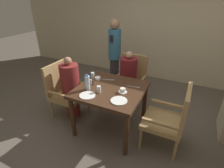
{
  "coord_description": "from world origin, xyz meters",
  "views": [
    {
      "loc": [
        1.03,
        -2.1,
        2.05
      ],
      "look_at": [
        0.0,
        0.05,
        0.81
      ],
      "focal_mm": 28.0,
      "sensor_mm": 36.0,
      "label": 1
    }
  ],
  "objects_px": {
    "chair_right_side": "(170,118)",
    "plate_main_left": "(119,101)",
    "standing_host": "(115,54)",
    "teacup_with_saucer": "(123,91)",
    "diner_in_far_chair": "(128,79)",
    "chair_left_side": "(64,89)",
    "diner_in_left_chair": "(71,87)",
    "plate_main_right": "(87,95)",
    "glass_tall_near": "(99,89)",
    "bowl_small": "(98,78)",
    "chair_far_side": "(131,79)",
    "water_bottle": "(87,83)",
    "glass_tall_mid": "(93,75)"
  },
  "relations": [
    {
      "from": "chair_far_side",
      "to": "plate_main_left",
      "type": "bearing_deg",
      "value": -77.75
    },
    {
      "from": "diner_in_left_chair",
      "to": "standing_host",
      "type": "height_order",
      "value": "standing_host"
    },
    {
      "from": "teacup_with_saucer",
      "to": "glass_tall_near",
      "type": "distance_m",
      "value": 0.35
    },
    {
      "from": "chair_right_side",
      "to": "teacup_with_saucer",
      "type": "distance_m",
      "value": 0.77
    },
    {
      "from": "diner_in_far_chair",
      "to": "standing_host",
      "type": "distance_m",
      "value": 0.8
    },
    {
      "from": "chair_left_side",
      "to": "water_bottle",
      "type": "bearing_deg",
      "value": -15.86
    },
    {
      "from": "chair_right_side",
      "to": "plate_main_left",
      "type": "bearing_deg",
      "value": -157.78
    },
    {
      "from": "chair_left_side",
      "to": "plate_main_left",
      "type": "bearing_deg",
      "value": -12.98
    },
    {
      "from": "plate_main_left",
      "to": "plate_main_right",
      "type": "height_order",
      "value": "same"
    },
    {
      "from": "diner_in_far_chair",
      "to": "glass_tall_near",
      "type": "distance_m",
      "value": 0.98
    },
    {
      "from": "chair_right_side",
      "to": "water_bottle",
      "type": "distance_m",
      "value": 1.29
    },
    {
      "from": "standing_host",
      "to": "glass_tall_near",
      "type": "relative_size",
      "value": 15.29
    },
    {
      "from": "diner_in_far_chair",
      "to": "teacup_with_saucer",
      "type": "xyz_separation_m",
      "value": [
        0.21,
        -0.8,
        0.21
      ]
    },
    {
      "from": "chair_right_side",
      "to": "diner_in_far_chair",
      "type": "bearing_deg",
      "value": 140.54
    },
    {
      "from": "chair_left_side",
      "to": "diner_in_far_chair",
      "type": "bearing_deg",
      "value": 39.46
    },
    {
      "from": "diner_in_left_chair",
      "to": "bowl_small",
      "type": "xyz_separation_m",
      "value": [
        0.44,
        0.19,
        0.19
      ]
    },
    {
      "from": "plate_main_left",
      "to": "plate_main_right",
      "type": "relative_size",
      "value": 1.0
    },
    {
      "from": "standing_host",
      "to": "plate_main_right",
      "type": "relative_size",
      "value": 6.93
    },
    {
      "from": "water_bottle",
      "to": "glass_tall_mid",
      "type": "height_order",
      "value": "water_bottle"
    },
    {
      "from": "diner_in_far_chair",
      "to": "glass_tall_near",
      "type": "height_order",
      "value": "diner_in_far_chair"
    },
    {
      "from": "standing_host",
      "to": "glass_tall_mid",
      "type": "distance_m",
      "value": 1.11
    },
    {
      "from": "diner_in_far_chair",
      "to": "bowl_small",
      "type": "height_order",
      "value": "diner_in_far_chair"
    },
    {
      "from": "diner_in_far_chair",
      "to": "plate_main_left",
      "type": "distance_m",
      "value": 1.08
    },
    {
      "from": "teacup_with_saucer",
      "to": "water_bottle",
      "type": "distance_m",
      "value": 0.54
    },
    {
      "from": "diner_in_left_chair",
      "to": "plate_main_left",
      "type": "height_order",
      "value": "diner_in_left_chair"
    },
    {
      "from": "diner_in_far_chair",
      "to": "plate_main_right",
      "type": "xyz_separation_m",
      "value": [
        -0.2,
        -1.11,
        0.18
      ]
    },
    {
      "from": "plate_main_left",
      "to": "glass_tall_mid",
      "type": "xyz_separation_m",
      "value": [
        -0.69,
        0.46,
        0.05
      ]
    },
    {
      "from": "diner_in_left_chair",
      "to": "water_bottle",
      "type": "xyz_separation_m",
      "value": [
        0.48,
        -0.18,
        0.28
      ]
    },
    {
      "from": "diner_in_far_chair",
      "to": "teacup_with_saucer",
      "type": "bearing_deg",
      "value": -75.09
    },
    {
      "from": "diner_in_left_chair",
      "to": "bowl_small",
      "type": "distance_m",
      "value": 0.52
    },
    {
      "from": "glass_tall_mid",
      "to": "bowl_small",
      "type": "bearing_deg",
      "value": -1.1
    },
    {
      "from": "diner_in_left_chair",
      "to": "glass_tall_mid",
      "type": "height_order",
      "value": "diner_in_left_chair"
    },
    {
      "from": "plate_main_left",
      "to": "glass_tall_near",
      "type": "relative_size",
      "value": 2.21
    },
    {
      "from": "standing_host",
      "to": "teacup_with_saucer",
      "type": "relative_size",
      "value": 12.38
    },
    {
      "from": "chair_right_side",
      "to": "bowl_small",
      "type": "relative_size",
      "value": 9.65
    },
    {
      "from": "chair_left_side",
      "to": "water_bottle",
      "type": "relative_size",
      "value": 4.02
    },
    {
      "from": "chair_left_side",
      "to": "diner_in_left_chair",
      "type": "xyz_separation_m",
      "value": [
        0.15,
        0.0,
        0.07
      ]
    },
    {
      "from": "bowl_small",
      "to": "plate_main_right",
      "type": "bearing_deg",
      "value": -75.83
    },
    {
      "from": "bowl_small",
      "to": "glass_tall_near",
      "type": "relative_size",
      "value": 0.98
    },
    {
      "from": "glass_tall_near",
      "to": "chair_left_side",
      "type": "bearing_deg",
      "value": 167.24
    },
    {
      "from": "teacup_with_saucer",
      "to": "glass_tall_mid",
      "type": "height_order",
      "value": "glass_tall_mid"
    },
    {
      "from": "teacup_with_saucer",
      "to": "bowl_small",
      "type": "xyz_separation_m",
      "value": [
        -0.55,
        0.22,
        -0.01
      ]
    },
    {
      "from": "chair_left_side",
      "to": "chair_far_side",
      "type": "bearing_deg",
      "value": 44.69
    },
    {
      "from": "chair_far_side",
      "to": "water_bottle",
      "type": "bearing_deg",
      "value": -105.07
    },
    {
      "from": "chair_far_side",
      "to": "bowl_small",
      "type": "distance_m",
      "value": 0.85
    },
    {
      "from": "teacup_with_saucer",
      "to": "chair_far_side",
      "type": "bearing_deg",
      "value": 102.57
    },
    {
      "from": "chair_left_side",
      "to": "bowl_small",
      "type": "xyz_separation_m",
      "value": [
        0.59,
        0.19,
        0.26
      ]
    },
    {
      "from": "diner_in_far_chair",
      "to": "teacup_with_saucer",
      "type": "relative_size",
      "value": 8.78
    },
    {
      "from": "teacup_with_saucer",
      "to": "glass_tall_near",
      "type": "xyz_separation_m",
      "value": [
        -0.31,
        -0.16,
        0.02
      ]
    },
    {
      "from": "standing_host",
      "to": "diner_in_left_chair",
      "type": "bearing_deg",
      "value": -100.37
    }
  ]
}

